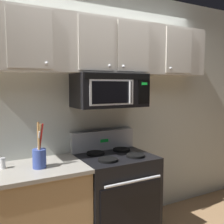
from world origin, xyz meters
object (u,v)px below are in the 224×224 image
at_px(salt_shaker, 3,163).
at_px(over_range_microwave, 110,90).
at_px(utensil_crock_blue, 39,156).
at_px(stove_range, 115,195).

bearing_deg(salt_shaker, over_range_microwave, 0.98).
bearing_deg(utensil_crock_blue, stove_range, 2.65).
height_order(stove_range, salt_shaker, stove_range).
relative_size(stove_range, salt_shaker, 11.66).
bearing_deg(utensil_crock_blue, salt_shaker, 155.04).
bearing_deg(stove_range, over_range_microwave, 90.14).
bearing_deg(salt_shaker, stove_range, -5.20).
bearing_deg(salt_shaker, utensil_crock_blue, -24.96).
distance_m(stove_range, utensil_crock_blue, 0.96).
relative_size(stove_range, over_range_microwave, 1.47).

